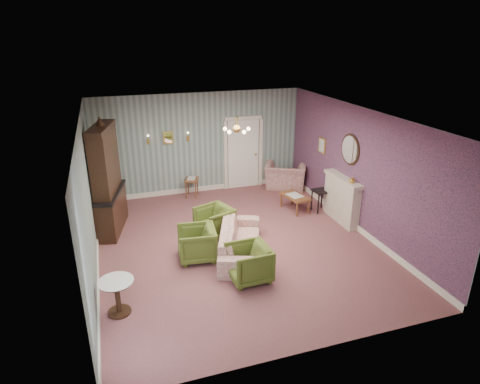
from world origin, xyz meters
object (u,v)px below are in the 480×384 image
object	(u,v)px
olive_chair_a	(249,261)
dresser	(106,177)
olive_chair_c	(214,220)
sofa_chintz	(240,237)
olive_chair_b	(197,242)
fireplace	(342,199)
side_table_black	(320,201)
wingback_chair	(286,171)
pedestal_table	(118,297)
coffee_table	(294,203)

from	to	relation	value
olive_chair_a	dresser	distance (m)	4.03
olive_chair_c	sofa_chintz	distance (m)	1.09
olive_chair_b	fireplace	bearing A→B (deg)	107.19
sofa_chintz	dresser	xyz separation A→B (m)	(-2.59, 2.09, 0.94)
sofa_chintz	side_table_black	distance (m)	3.09
olive_chair_a	fireplace	distance (m)	3.55
olive_chair_c	fireplace	xyz separation A→B (m)	(3.21, -0.23, 0.20)
wingback_chair	pedestal_table	bearing A→B (deg)	69.59
side_table_black	fireplace	bearing A→B (deg)	-72.70
olive_chair_b	side_table_black	size ratio (longest dim) A/B	1.32
fireplace	wingback_chair	bearing A→B (deg)	98.22
olive_chair_c	olive_chair_b	bearing A→B (deg)	-53.55
pedestal_table	dresser	bearing A→B (deg)	90.00
fireplace	sofa_chintz	bearing A→B (deg)	-164.42
dresser	side_table_black	size ratio (longest dim) A/B	4.55
fireplace	coffee_table	distance (m)	1.30
olive_chair_b	dresser	world-z (taller)	dresser
olive_chair_b	olive_chair_c	distance (m)	1.13
sofa_chintz	dresser	distance (m)	3.46
wingback_chair	side_table_black	xyz separation A→B (m)	(0.16, -1.89, -0.22)
olive_chair_a	fireplace	world-z (taller)	fireplace
olive_chair_c	side_table_black	xyz separation A→B (m)	(3.00, 0.44, -0.08)
side_table_black	olive_chair_c	bearing A→B (deg)	-171.62
fireplace	coffee_table	xyz separation A→B (m)	(-0.83, 0.94, -0.37)
wingback_chair	side_table_black	bearing A→B (deg)	122.42
olive_chair_b	olive_chair_c	xyz separation A→B (m)	(0.63, 0.94, -0.01)
fireplace	olive_chair_b	bearing A→B (deg)	-169.50
pedestal_table	coffee_table	bearing A→B (deg)	32.64
olive_chair_c	sofa_chintz	xyz separation A→B (m)	(0.29, -1.05, 0.03)
dresser	side_table_black	world-z (taller)	dresser
fireplace	side_table_black	size ratio (longest dim) A/B	2.36
coffee_table	side_table_black	xyz separation A→B (m)	(0.62, -0.26, 0.08)
sofa_chintz	wingback_chair	distance (m)	4.24
sofa_chintz	pedestal_table	xyz separation A→B (m)	(-2.59, -1.25, -0.09)
wingback_chair	coffee_table	distance (m)	1.72
sofa_chintz	coffee_table	distance (m)	2.74
olive_chair_c	fireplace	distance (m)	3.23
wingback_chair	side_table_black	world-z (taller)	wingback_chair
dresser	pedestal_table	world-z (taller)	dresser
olive_chair_b	pedestal_table	distance (m)	2.15
olive_chair_c	side_table_black	size ratio (longest dim) A/B	1.29
olive_chair_b	pedestal_table	size ratio (longest dim) A/B	1.21
olive_chair_b	fireplace	world-z (taller)	fireplace
olive_chair_a	olive_chair_c	bearing A→B (deg)	-178.29
wingback_chair	fireplace	distance (m)	2.60
olive_chair_a	olive_chair_b	size ratio (longest dim) A/B	1.00
olive_chair_c	side_table_black	world-z (taller)	olive_chair_c
wingback_chair	pedestal_table	xyz separation A→B (m)	(-5.14, -4.63, -0.20)
sofa_chintz	side_table_black	size ratio (longest dim) A/B	3.56
wingback_chair	dresser	distance (m)	5.36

